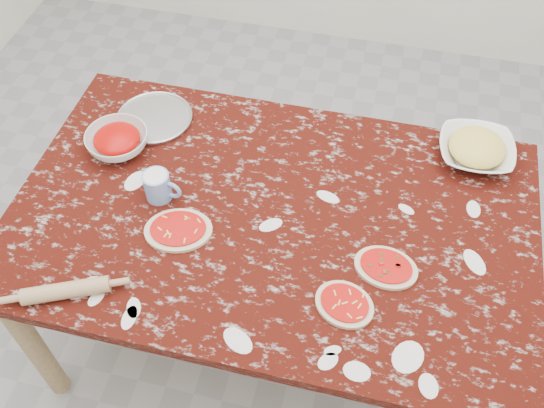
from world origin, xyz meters
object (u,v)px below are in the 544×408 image
(sauce_bowl, at_px, (117,141))
(flour_mug, at_px, (158,186))
(cheese_bowl, at_px, (476,151))
(pizza_tray, at_px, (155,118))
(worktable, at_px, (272,230))
(rolling_pin, at_px, (66,290))

(sauce_bowl, relative_size, flour_mug, 1.68)
(sauce_bowl, bearing_deg, cheese_bowl, 11.64)
(pizza_tray, distance_m, sauce_bowl, 0.18)
(worktable, relative_size, sauce_bowl, 7.76)
(worktable, bearing_deg, cheese_bowl, 33.39)
(worktable, distance_m, sauce_bowl, 0.60)
(pizza_tray, distance_m, cheese_bowl, 1.09)
(pizza_tray, height_order, rolling_pin, rolling_pin)
(worktable, relative_size, cheese_bowl, 6.56)
(sauce_bowl, height_order, flour_mug, flour_mug)
(pizza_tray, bearing_deg, sauce_bowl, -112.15)
(pizza_tray, relative_size, cheese_bowl, 1.06)
(worktable, bearing_deg, flour_mug, -177.92)
(pizza_tray, xyz_separation_m, sauce_bowl, (-0.07, -0.16, 0.03))
(worktable, xyz_separation_m, cheese_bowl, (0.59, 0.39, 0.11))
(flour_mug, bearing_deg, worktable, 2.08)
(pizza_tray, distance_m, rolling_pin, 0.72)
(flour_mug, height_order, rolling_pin, flour_mug)
(rolling_pin, bearing_deg, pizza_tray, 91.42)
(sauce_bowl, xyz_separation_m, flour_mug, (0.21, -0.16, 0.02))
(worktable, height_order, sauce_bowl, sauce_bowl)
(rolling_pin, bearing_deg, sauce_bowl, 98.46)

